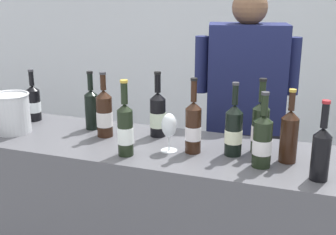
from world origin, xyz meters
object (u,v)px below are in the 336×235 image
at_px(wine_bottle_0, 34,103).
at_px(person_server, 243,140).
at_px(wine_bottle_10, 260,127).
at_px(wine_glass, 169,127).
at_px(wine_bottle_8, 262,141).
at_px(wine_bottle_4, 234,130).
at_px(wine_bottle_1, 104,113).
at_px(wine_bottle_7, 91,108).
at_px(wine_bottle_9, 193,127).
at_px(wine_bottle_5, 289,135).
at_px(ice_bucket, 11,113).
at_px(wine_bottle_6, 321,151).
at_px(wine_bottle_2, 158,114).
at_px(wine_bottle_3, 125,129).

bearing_deg(wine_bottle_0, person_server, 22.46).
xyz_separation_m(wine_bottle_10, wine_glass, (-0.41, -0.13, -0.00)).
bearing_deg(wine_bottle_8, wine_glass, 174.86).
bearing_deg(wine_bottle_4, wine_bottle_1, 176.97).
bearing_deg(wine_bottle_7, wine_bottle_9, -14.02).
relative_size(wine_bottle_5, wine_bottle_7, 1.04).
height_order(wine_bottle_5, ice_bucket, wine_bottle_5).
bearing_deg(wine_bottle_5, person_server, 115.55).
bearing_deg(wine_bottle_5, wine_bottle_7, 173.13).
height_order(wine_bottle_5, wine_bottle_6, same).
bearing_deg(wine_bottle_9, wine_bottle_7, 165.98).
distance_m(wine_bottle_1, wine_bottle_2, 0.28).
relative_size(wine_bottle_2, wine_bottle_3, 0.96).
bearing_deg(person_server, wine_bottle_5, -64.45).
bearing_deg(wine_bottle_10, wine_glass, -162.08).
bearing_deg(wine_bottle_7, wine_bottle_1, -34.93).
xyz_separation_m(wine_bottle_6, ice_bucket, (-1.58, 0.08, -0.02)).
bearing_deg(wine_bottle_10, wine_bottle_4, -146.01).
bearing_deg(wine_bottle_5, wine_glass, -174.40).
height_order(wine_bottle_0, wine_bottle_8, wine_bottle_8).
bearing_deg(wine_bottle_10, wine_bottle_3, -156.98).
relative_size(wine_bottle_8, wine_bottle_9, 0.93).
bearing_deg(wine_bottle_4, wine_bottle_2, 162.63).
height_order(wine_bottle_6, wine_bottle_9, wine_bottle_9).
height_order(wine_bottle_0, wine_glass, wine_bottle_0).
relative_size(wine_bottle_9, ice_bucket, 1.68).
relative_size(wine_bottle_10, person_server, 0.20).
bearing_deg(wine_bottle_4, person_server, 95.15).
bearing_deg(wine_bottle_7, wine_bottle_3, -40.92).
bearing_deg(wine_bottle_6, wine_bottle_4, 157.92).
bearing_deg(wine_glass, wine_bottle_6, -8.24).
distance_m(wine_bottle_4, person_server, 0.69).
distance_m(wine_bottle_3, wine_bottle_9, 0.32).
height_order(wine_bottle_1, wine_bottle_6, wine_bottle_1).
height_order(wine_bottle_2, wine_bottle_10, wine_bottle_10).
height_order(wine_bottle_7, ice_bucket, wine_bottle_7).
distance_m(wine_bottle_6, wine_bottle_7, 1.23).
distance_m(wine_bottle_0, wine_bottle_1, 0.54).
bearing_deg(wine_bottle_5, wine_bottle_4, 179.10).
xyz_separation_m(wine_bottle_1, wine_bottle_10, (0.80, 0.04, 0.00)).
bearing_deg(wine_glass, wine_bottle_0, 166.96).
bearing_deg(wine_bottle_7, ice_bucket, -152.74).
bearing_deg(ice_bucket, wine_bottle_9, 2.20).
bearing_deg(wine_bottle_8, wine_bottle_6, -13.78).
relative_size(wine_bottle_5, wine_bottle_8, 1.00).
xyz_separation_m(wine_bottle_3, wine_bottle_9, (0.29, 0.14, -0.00)).
distance_m(wine_bottle_2, wine_bottle_10, 0.54).
distance_m(wine_bottle_3, wine_glass, 0.21).
distance_m(wine_bottle_3, wine_bottle_7, 0.45).
distance_m(wine_bottle_1, wine_glass, 0.40).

